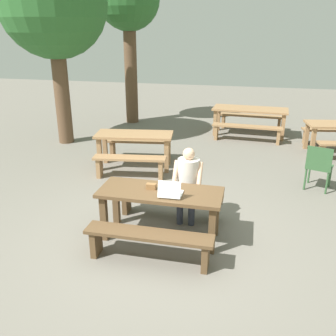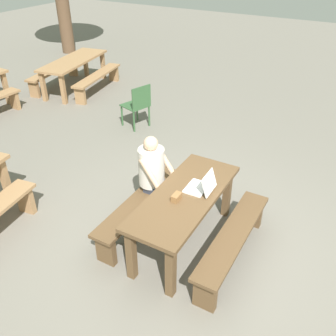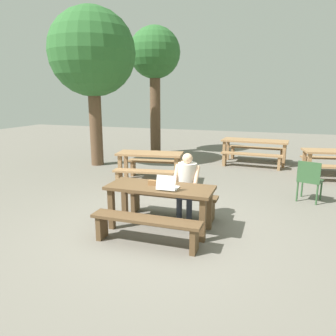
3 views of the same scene
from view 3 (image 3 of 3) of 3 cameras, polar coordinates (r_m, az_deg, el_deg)
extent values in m
plane|color=slate|center=(5.43, -1.37, -10.70)|extent=(30.00, 30.00, 0.00)
cube|color=brown|center=(5.19, -1.42, -3.51)|extent=(1.72, 0.69, 0.05)
cube|color=brown|center=(5.39, -9.99, -7.16)|extent=(0.09, 0.09, 0.68)
cube|color=brown|center=(4.89, 6.16, -9.20)|extent=(0.09, 0.09, 0.68)
cube|color=brown|center=(5.80, -7.70, -5.63)|extent=(0.09, 0.09, 0.68)
cube|color=brown|center=(5.33, 7.30, -7.30)|extent=(0.09, 0.09, 0.68)
cube|color=brown|center=(4.74, -4.00, -9.09)|extent=(1.66, 0.30, 0.05)
cube|color=brown|center=(5.13, -11.66, -10.14)|extent=(0.08, 0.24, 0.38)
cube|color=brown|center=(4.61, 4.68, -12.61)|extent=(0.08, 0.24, 0.38)
cube|color=brown|center=(5.84, 0.70, -4.75)|extent=(1.66, 0.30, 0.05)
cube|color=brown|center=(6.16, -5.84, -5.95)|extent=(0.08, 0.24, 0.38)
cube|color=brown|center=(5.74, 7.72, -7.44)|extent=(0.08, 0.24, 0.38)
cube|color=white|center=(5.06, 0.13, -3.51)|extent=(0.31, 0.24, 0.02)
cube|color=white|center=(4.89, -0.38, -2.64)|extent=(0.31, 0.09, 0.22)
cube|color=black|center=(4.90, -0.36, -2.60)|extent=(0.28, 0.07, 0.20)
cube|color=olive|center=(5.25, -2.74, -2.60)|extent=(0.14, 0.08, 0.08)
cylinder|color=#333847|center=(5.68, 2.00, -7.28)|extent=(0.10, 0.10, 0.42)
cylinder|color=#333847|center=(5.64, 3.77, -7.47)|extent=(0.10, 0.10, 0.42)
cube|color=#333847|center=(5.66, 3.16, -4.68)|extent=(0.28, 0.28, 0.12)
cylinder|color=silver|center=(5.66, 3.44, -1.61)|extent=(0.33, 0.33, 0.50)
cylinder|color=#DBAD89|center=(5.62, 1.35, -1.52)|extent=(0.07, 0.32, 0.41)
cylinder|color=#DBAD89|center=(5.52, 5.03, -1.82)|extent=(0.07, 0.32, 0.41)
sphere|color=#DBAD89|center=(5.59, 3.49, 1.71)|extent=(0.18, 0.18, 0.18)
cube|color=#335933|center=(7.28, 23.94, -2.07)|extent=(0.55, 0.55, 0.02)
cube|color=#335933|center=(7.02, 23.72, -0.69)|extent=(0.43, 0.15, 0.42)
cylinder|color=#335933|center=(7.48, 25.52, -3.59)|extent=(0.04, 0.04, 0.42)
cylinder|color=#335933|center=(7.55, 22.70, -3.18)|extent=(0.04, 0.04, 0.42)
cylinder|color=#335933|center=(7.12, 24.93, -4.33)|extent=(0.04, 0.04, 0.42)
cylinder|color=#335933|center=(7.19, 21.97, -3.88)|extent=(0.04, 0.04, 0.42)
cube|color=#9E754C|center=(10.61, 15.17, 4.69)|extent=(2.06, 0.92, 0.05)
cube|color=#9E754C|center=(10.52, 9.92, 2.78)|extent=(0.10, 0.10, 0.71)
cube|color=#9E754C|center=(10.30, 19.85, 1.99)|extent=(0.10, 0.10, 0.71)
cube|color=#9E754C|center=(11.10, 10.58, 3.28)|extent=(0.10, 0.10, 0.71)
cube|color=#9E754C|center=(10.89, 20.00, 2.54)|extent=(0.10, 0.10, 0.71)
cube|color=#9E754C|center=(10.01, 14.58, 2.36)|extent=(1.83, 0.41, 0.05)
cube|color=#9E754C|center=(10.18, 10.01, 1.51)|extent=(0.09, 0.24, 0.39)
cube|color=#9E754C|center=(9.98, 19.11, 0.76)|extent=(0.09, 0.24, 0.39)
cube|color=#9E754C|center=(11.31, 15.49, 3.49)|extent=(1.83, 0.41, 0.05)
cube|color=#9E754C|center=(11.46, 11.41, 2.72)|extent=(0.09, 0.24, 0.39)
cube|color=#9E754C|center=(11.28, 19.50, 2.08)|extent=(0.09, 0.24, 0.39)
cube|color=#9E754C|center=(9.27, 23.75, 0.37)|extent=(0.10, 0.10, 0.67)
cube|color=#9E754C|center=(9.76, 22.99, 1.02)|extent=(0.10, 0.10, 0.67)
cube|color=#9E754C|center=(9.00, 24.87, -1.03)|extent=(0.12, 0.25, 0.38)
cube|color=#9E754C|center=(10.35, 27.54, 1.59)|extent=(1.87, 0.62, 0.05)
cube|color=#9E754C|center=(10.15, 23.01, 0.61)|extent=(0.12, 0.25, 0.38)
cube|color=#9E754C|center=(8.02, -3.24, 2.56)|extent=(1.69, 0.89, 0.05)
cube|color=#9E754C|center=(8.08, -8.48, -0.24)|extent=(0.10, 0.10, 0.71)
cube|color=#9E754C|center=(7.74, 1.47, -0.68)|extent=(0.10, 0.10, 0.71)
cube|color=#9E754C|center=(8.51, -7.46, 0.46)|extent=(0.10, 0.10, 0.71)
cube|color=#9E754C|center=(8.19, 1.99, 0.08)|extent=(0.10, 0.10, 0.71)
cube|color=#9E754C|center=(7.52, -4.30, -0.59)|extent=(1.48, 0.50, 0.05)
cube|color=#9E754C|center=(7.75, -8.75, -1.99)|extent=(0.11, 0.25, 0.40)
cube|color=#9E754C|center=(7.44, 0.40, -2.47)|extent=(0.11, 0.25, 0.40)
cube|color=#9E754C|center=(8.65, -2.28, 1.23)|extent=(1.48, 0.50, 0.05)
cube|color=#9E754C|center=(8.86, -6.22, -0.03)|extent=(0.11, 0.25, 0.40)
cube|color=#9E754C|center=(8.59, 1.81, -0.38)|extent=(0.11, 0.25, 0.40)
cylinder|color=brown|center=(12.06, -2.28, 9.92)|extent=(0.38, 0.38, 3.08)
sphere|color=#2D662D|center=(12.13, -2.37, 19.82)|extent=(1.82, 1.82, 1.82)
cylinder|color=brown|center=(10.25, -12.71, 7.77)|extent=(0.38, 0.38, 2.62)
sphere|color=#2D662D|center=(10.28, -13.32, 19.37)|extent=(2.57, 2.57, 2.57)
camera|label=1|loc=(0.89, -76.90, 55.97)|focal=39.75mm
camera|label=2|loc=(5.81, -40.05, 20.75)|focal=39.51mm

